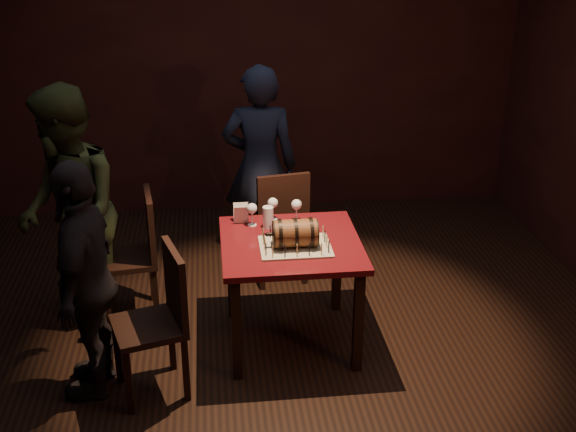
{
  "coord_description": "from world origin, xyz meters",
  "views": [
    {
      "loc": [
        -0.38,
        -4.07,
        2.77
      ],
      "look_at": [
        0.09,
        0.05,
        0.95
      ],
      "focal_mm": 45.0,
      "sensor_mm": 36.0,
      "label": 1
    }
  ],
  "objects_px": {
    "barrel_cake": "(295,233)",
    "pint_of_ale": "(268,218)",
    "person_back": "(260,166)",
    "chair_back": "(280,221)",
    "wine_glass_left": "(252,209)",
    "person_left_front": "(86,280)",
    "person_left_rear": "(69,214)",
    "wine_glass_right": "(296,206)",
    "wine_glass_mid": "(273,204)",
    "pub_table": "(291,257)",
    "chair_left_rear": "(138,249)",
    "chair_left_front": "(161,314)"
  },
  "relations": [
    {
      "from": "pint_of_ale",
      "to": "person_left_front",
      "type": "bearing_deg",
      "value": -151.95
    },
    {
      "from": "person_back",
      "to": "wine_glass_mid",
      "type": "bearing_deg",
      "value": 96.66
    },
    {
      "from": "pint_of_ale",
      "to": "chair_left_rear",
      "type": "bearing_deg",
      "value": 164.79
    },
    {
      "from": "person_left_front",
      "to": "chair_left_front",
      "type": "bearing_deg",
      "value": 88.2
    },
    {
      "from": "wine_glass_left",
      "to": "chair_back",
      "type": "xyz_separation_m",
      "value": [
        0.25,
        0.57,
        -0.35
      ]
    },
    {
      "from": "chair_left_front",
      "to": "chair_left_rear",
      "type": "bearing_deg",
      "value": 102.61
    },
    {
      "from": "wine_glass_left",
      "to": "wine_glass_mid",
      "type": "height_order",
      "value": "same"
    },
    {
      "from": "pint_of_ale",
      "to": "person_left_front",
      "type": "xyz_separation_m",
      "value": [
        -1.12,
        -0.6,
        -0.08
      ]
    },
    {
      "from": "barrel_cake",
      "to": "person_left_rear",
      "type": "bearing_deg",
      "value": 162.95
    },
    {
      "from": "barrel_cake",
      "to": "chair_back",
      "type": "bearing_deg",
      "value": 90.07
    },
    {
      "from": "pint_of_ale",
      "to": "chair_back",
      "type": "xyz_separation_m",
      "value": [
        0.14,
        0.61,
        -0.3
      ]
    },
    {
      "from": "barrel_cake",
      "to": "person_left_front",
      "type": "bearing_deg",
      "value": -167.72
    },
    {
      "from": "wine_glass_right",
      "to": "person_back",
      "type": "bearing_deg",
      "value": 100.58
    },
    {
      "from": "pint_of_ale",
      "to": "chair_left_rear",
      "type": "relative_size",
      "value": 0.16
    },
    {
      "from": "chair_left_rear",
      "to": "wine_glass_mid",
      "type": "bearing_deg",
      "value": -6.99
    },
    {
      "from": "person_left_rear",
      "to": "person_back",
      "type": "bearing_deg",
      "value": 105.31
    },
    {
      "from": "pint_of_ale",
      "to": "person_left_front",
      "type": "height_order",
      "value": "person_left_front"
    },
    {
      "from": "person_back",
      "to": "chair_back",
      "type": "bearing_deg",
      "value": 111.3
    },
    {
      "from": "wine_glass_left",
      "to": "person_left_front",
      "type": "height_order",
      "value": "person_left_front"
    },
    {
      "from": "chair_left_rear",
      "to": "chair_left_front",
      "type": "bearing_deg",
      "value": -77.39
    },
    {
      "from": "wine_glass_left",
      "to": "wine_glass_mid",
      "type": "xyz_separation_m",
      "value": [
        0.15,
        0.08,
        -0.0
      ]
    },
    {
      "from": "chair_back",
      "to": "pint_of_ale",
      "type": "bearing_deg",
      "value": -103.04
    },
    {
      "from": "barrel_cake",
      "to": "pint_of_ale",
      "type": "bearing_deg",
      "value": 114.07
    },
    {
      "from": "chair_left_front",
      "to": "person_back",
      "type": "xyz_separation_m",
      "value": [
        0.73,
        1.68,
        0.3
      ]
    },
    {
      "from": "barrel_cake",
      "to": "chair_left_rear",
      "type": "xyz_separation_m",
      "value": [
        -1.05,
        0.57,
        -0.33
      ]
    },
    {
      "from": "pub_table",
      "to": "pint_of_ale",
      "type": "xyz_separation_m",
      "value": [
        -0.13,
        0.23,
        0.18
      ]
    },
    {
      "from": "chair_left_rear",
      "to": "person_left_front",
      "type": "height_order",
      "value": "person_left_front"
    },
    {
      "from": "chair_left_rear",
      "to": "person_left_rear",
      "type": "bearing_deg",
      "value": -163.86
    },
    {
      "from": "pub_table",
      "to": "barrel_cake",
      "type": "relative_size",
      "value": 2.7
    },
    {
      "from": "barrel_cake",
      "to": "person_left_front",
      "type": "height_order",
      "value": "person_left_front"
    },
    {
      "from": "chair_back",
      "to": "pub_table",
      "type": "bearing_deg",
      "value": -91.07
    },
    {
      "from": "barrel_cake",
      "to": "person_back",
      "type": "xyz_separation_m",
      "value": [
        -0.12,
        1.35,
        -0.03
      ]
    },
    {
      "from": "barrel_cake",
      "to": "wine_glass_mid",
      "type": "relative_size",
      "value": 2.07
    },
    {
      "from": "wine_glass_right",
      "to": "person_left_rear",
      "type": "height_order",
      "value": "person_left_rear"
    },
    {
      "from": "chair_left_front",
      "to": "person_left_rear",
      "type": "height_order",
      "value": "person_left_rear"
    },
    {
      "from": "wine_glass_left",
      "to": "person_back",
      "type": "distance_m",
      "value": 0.99
    },
    {
      "from": "barrel_cake",
      "to": "person_left_rear",
      "type": "xyz_separation_m",
      "value": [
        -1.46,
        0.45,
        0.01
      ]
    },
    {
      "from": "wine_glass_right",
      "to": "chair_back",
      "type": "distance_m",
      "value": 0.64
    },
    {
      "from": "wine_glass_mid",
      "to": "chair_back",
      "type": "height_order",
      "value": "chair_back"
    },
    {
      "from": "wine_glass_left",
      "to": "chair_left_front",
      "type": "distance_m",
      "value": 0.99
    },
    {
      "from": "wine_glass_right",
      "to": "chair_left_rear",
      "type": "height_order",
      "value": "chair_left_rear"
    },
    {
      "from": "barrel_cake",
      "to": "pint_of_ale",
      "type": "relative_size",
      "value": 2.22
    },
    {
      "from": "wine_glass_left",
      "to": "pint_of_ale",
      "type": "distance_m",
      "value": 0.12
    },
    {
      "from": "wine_glass_left",
      "to": "person_left_rear",
      "type": "xyz_separation_m",
      "value": [
        -1.21,
        0.08,
        -0.01
      ]
    },
    {
      "from": "barrel_cake",
      "to": "person_left_rear",
      "type": "height_order",
      "value": "person_left_rear"
    },
    {
      "from": "barrel_cake",
      "to": "chair_left_rear",
      "type": "height_order",
      "value": "barrel_cake"
    },
    {
      "from": "wine_glass_mid",
      "to": "wine_glass_right",
      "type": "distance_m",
      "value": 0.16
    },
    {
      "from": "pub_table",
      "to": "chair_back",
      "type": "relative_size",
      "value": 0.97
    },
    {
      "from": "barrel_cake",
      "to": "wine_glass_right",
      "type": "height_order",
      "value": "barrel_cake"
    },
    {
      "from": "pint_of_ale",
      "to": "person_back",
      "type": "relative_size",
      "value": 0.09
    }
  ]
}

